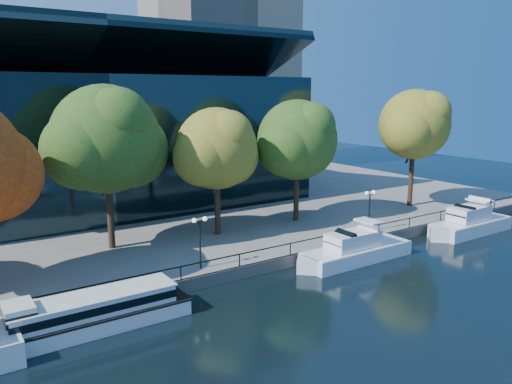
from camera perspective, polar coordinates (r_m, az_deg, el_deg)
ground at (r=37.10m, az=0.82°, el=-11.31°), size 160.00×160.00×0.00m
promenade at (r=68.76m, az=-16.73°, el=-0.66°), size 90.00×67.08×1.00m
railing at (r=38.95m, az=-1.91°, el=-7.14°), size 88.20×0.08×0.99m
convention_building at (r=62.12m, az=-19.40°, el=5.41°), size 50.00×24.57×21.43m
tour_boat at (r=32.76m, az=-19.27°, el=-13.05°), size 13.88×3.10×2.63m
cruiser_near at (r=43.68m, az=11.04°, el=-6.49°), size 11.72×3.02×3.40m
cruiser_far at (r=55.47m, az=23.12°, el=-3.25°), size 11.13×3.08×3.64m
tree_2 at (r=43.55m, az=-16.51°, el=5.54°), size 11.37×9.32×13.97m
tree_3 at (r=46.22m, az=-4.33°, el=4.78°), size 9.43×7.73×11.94m
tree_4 at (r=51.46m, az=4.91°, el=5.76°), size 10.26×8.42×12.57m
tree_5 at (r=60.87m, az=17.78°, el=7.19°), size 10.09×8.27×13.62m
lamp_1 at (r=38.09m, az=-6.44°, el=-4.42°), size 1.26×0.36×4.03m
lamp_2 at (r=48.99m, az=12.87°, el=-1.06°), size 1.26×0.36×4.03m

